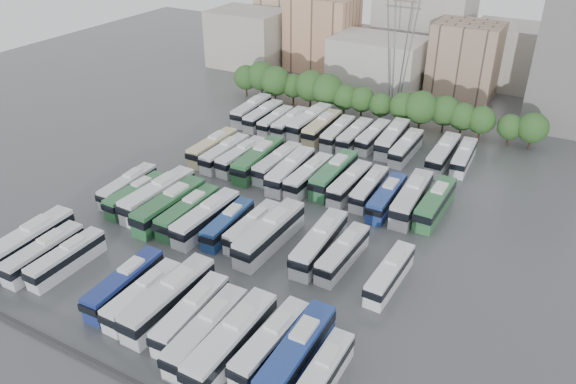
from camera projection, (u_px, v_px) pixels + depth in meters
The scene contains 56 objects.
ground at pixel (264, 215), 82.18m from camera, with size 220.00×220.00×0.00m, color #424447.
parapet at pixel (96, 363), 56.94m from camera, with size 56.00×0.50×0.50m, color #2D2D30.
tree_line at pixel (361, 97), 113.00m from camera, with size 65.71×7.93×8.31m.
city_buildings at pixel (390, 43), 136.13m from camera, with size 102.00×35.00×20.00m.
apartment_tower at pixel (576, 61), 105.54m from camera, with size 14.00×14.00×26.00m, color silver.
electricity_pylon at pixel (402, 20), 110.19m from camera, with size 9.00×6.91×33.83m.
bus_r0_s0 at pixel (29, 242), 72.59m from camera, with size 3.40×13.62×4.24m.
bus_r0_s1 at pixel (44, 253), 70.93m from camera, with size 2.75×11.66×3.64m.
bus_r0_s2 at pixel (67, 258), 70.13m from camera, with size 2.48×11.10×3.48m.
bus_r0_s5 at pixel (125, 283), 65.61m from camera, with size 3.00×11.83×3.69m.
bus_r0_s6 at pixel (143, 295), 63.87m from camera, with size 2.54×11.27×3.53m.
bus_r0_s7 at pixel (169, 298), 62.95m from camera, with size 3.20×13.53×4.23m.
bus_r0_s8 at pixel (191, 314), 61.09m from camera, with size 3.08×11.87×3.69m.
bus_r0_s9 at pixel (207, 331), 58.61m from camera, with size 3.03×12.54×3.92m.
bus_r0_s10 at pixel (232, 340), 57.20m from camera, with size 3.03×13.58×4.25m.
bus_r0_s11 at pixel (271, 342), 57.30m from camera, with size 3.07×11.97×3.73m.
bus_r0_s12 at pixel (297, 353), 55.76m from camera, with size 3.04×13.12×4.10m.
bus_r0_s13 at pixel (322, 376), 53.71m from camera, with size 2.43×10.87×3.41m.
bus_r1_s0 at pixel (128, 186), 86.36m from camera, with size 3.03×11.45×3.56m.
bus_r1_s1 at pixel (136, 195), 83.96m from camera, with size 2.84×11.32×3.53m.
bus_r1_s2 at pixel (158, 195), 83.17m from camera, with size 3.57×13.81×4.30m.
bus_r1_s3 at pixel (170, 206), 80.54m from camera, with size 3.26×13.50×4.21m.
bus_r1_s4 at pixel (188, 212), 79.48m from camera, with size 2.67×12.16×3.81m.
bus_r1_s5 at pixel (206, 217), 78.01m from camera, with size 3.13×12.68×3.96m.
bus_r1_s6 at pixel (228, 223), 77.17m from camera, with size 2.84×10.88×3.38m.
bus_r1_s7 at pixel (253, 227), 76.40m from camera, with size 2.62×11.15×3.49m.
bus_r1_s8 at pixel (270, 233), 74.33m from camera, with size 3.42×13.76×4.29m.
bus_r1_s10 at pixel (319, 243), 72.60m from camera, with size 3.30×12.98×4.04m.
bus_r1_s11 at pixel (343, 253), 71.00m from camera, with size 2.86×11.35×3.54m.
bus_r1_s13 at pixel (390, 274), 67.42m from camera, with size 2.73×11.04×3.44m.
bus_r2_s1 at pixel (213, 147), 98.50m from camera, with size 2.77×12.02×3.76m.
bus_r2_s2 at pixel (225, 153), 96.40m from camera, with size 2.73×11.79×3.69m.
bus_r2_s3 at pixel (242, 156), 95.35m from camera, with size 3.11×11.87×3.69m.
bus_r2_s4 at pixel (258, 159), 93.67m from camera, with size 3.44×13.46×4.19m.
bus_r2_s5 at pixel (278, 163), 93.01m from camera, with size 2.98×12.11×3.78m.
bus_r2_s6 at pixel (290, 170), 90.38m from camera, with size 3.30×12.99×4.05m.
bus_r2_s7 at pixel (309, 176), 89.00m from camera, with size 2.97×12.20×3.81m.
bus_r2_s8 at pixel (334, 174), 89.24m from camera, with size 2.91×13.09×4.10m.
bus_r2_s9 at pixel (350, 183), 86.99m from camera, with size 2.86×11.71×3.66m.
bus_r2_s10 at pixel (369, 188), 85.79m from camera, with size 2.70×11.29×3.52m.
bus_r2_s11 at pixel (387, 197), 83.22m from camera, with size 2.74×11.70×3.66m.
bus_r2_s12 at pixel (412, 198), 82.50m from camera, with size 3.40×13.48×4.20m.
bus_r2_s13 at pixel (435, 203), 81.51m from camera, with size 2.93×12.58×3.93m.
bus_r3_s0 at pixel (252, 110), 113.85m from camera, with size 3.25×12.50×3.89m.
bus_r3_s1 at pixel (263, 115), 111.44m from camera, with size 2.62×11.78×3.69m.
bus_r3_s2 at pixel (276, 121), 109.51m from camera, with size 2.59×10.88×3.40m.
bus_r3_s3 at pixel (290, 123), 108.34m from camera, with size 2.84×11.52×3.59m.
bus_r3_s4 at pixel (309, 121), 108.25m from camera, with size 3.45×13.34×4.15m.
bus_r3_s5 at pixel (322, 127), 105.96m from camera, with size 2.96×12.52×3.91m.
bus_r3_s6 at pixel (338, 133), 104.15m from camera, with size 2.98×11.65×3.63m.
bus_r3_s7 at pixel (355, 135), 102.94m from camera, with size 2.64×11.72×3.67m.
bus_r3_s8 at pixel (373, 136), 102.63m from camera, with size 2.73×11.53×3.60m.
bus_r3_s9 at pixel (392, 138), 101.46m from camera, with size 3.40×12.96×4.03m.
bus_r3_s10 at pixel (406, 147), 98.44m from camera, with size 2.64×11.67×3.65m.
bus_r3_s12 at pixel (443, 154), 95.79m from camera, with size 2.82×12.72×3.99m.
bus_r3_s13 at pixel (464, 157), 95.32m from camera, with size 2.95×11.32×3.52m.
Camera 1 is at (37.00, -59.34, 43.44)m, focal length 35.00 mm.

